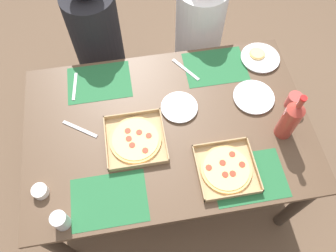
% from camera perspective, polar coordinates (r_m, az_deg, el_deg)
% --- Properties ---
extents(ground_plane, '(6.00, 6.00, 0.00)m').
position_cam_1_polar(ground_plane, '(2.47, 0.00, -8.72)').
color(ground_plane, brown).
extents(dining_table, '(1.52, 1.00, 0.77)m').
position_cam_1_polar(dining_table, '(1.87, 0.00, -1.62)').
color(dining_table, '#3F3328').
rests_on(dining_table, ground_plane).
extents(placemat_near_left, '(0.36, 0.26, 0.00)m').
position_cam_1_polar(placemat_near_left, '(1.64, -10.03, -12.33)').
color(placemat_near_left, '#236638').
rests_on(placemat_near_left, dining_table).
extents(placemat_near_right, '(0.36, 0.26, 0.00)m').
position_cam_1_polar(placemat_near_right, '(1.70, 13.60, -8.50)').
color(placemat_near_right, '#236638').
rests_on(placemat_near_right, dining_table).
extents(placemat_far_left, '(0.36, 0.26, 0.00)m').
position_cam_1_polar(placemat_far_left, '(1.96, -11.68, 7.35)').
color(placemat_far_left, '#236638').
rests_on(placemat_far_left, dining_table).
extents(placemat_far_right, '(0.36, 0.26, 0.00)m').
position_cam_1_polar(placemat_far_right, '(2.01, 8.08, 10.02)').
color(placemat_far_right, '#236638').
rests_on(placemat_far_right, dining_table).
extents(pizza_box_corner_right, '(0.29, 0.29, 0.04)m').
position_cam_1_polar(pizza_box_corner_right, '(1.68, 9.93, -7.25)').
color(pizza_box_corner_right, tan).
rests_on(pizza_box_corner_right, dining_table).
extents(pizza_box_center, '(0.31, 0.31, 0.04)m').
position_cam_1_polar(pizza_box_center, '(1.73, -5.58, -2.34)').
color(pizza_box_center, tan).
rests_on(pizza_box_center, dining_table).
extents(plate_middle, '(0.20, 0.20, 0.02)m').
position_cam_1_polar(plate_middle, '(1.82, 1.95, 3.20)').
color(plate_middle, white).
rests_on(plate_middle, dining_table).
extents(plate_far_left, '(0.23, 0.23, 0.03)m').
position_cam_1_polar(plate_far_left, '(2.10, 15.43, 11.22)').
color(plate_far_left, white).
rests_on(plate_far_left, dining_table).
extents(plate_near_left, '(0.23, 0.23, 0.02)m').
position_cam_1_polar(plate_near_left, '(1.92, 14.43, 4.78)').
color(plate_near_left, white).
rests_on(plate_near_left, dining_table).
extents(soda_bottle, '(0.09, 0.09, 0.32)m').
position_cam_1_polar(soda_bottle, '(1.74, 20.18, 1.07)').
color(soda_bottle, '#B2382D').
rests_on(soda_bottle, dining_table).
extents(cup_clear_left, '(0.07, 0.07, 0.10)m').
position_cam_1_polar(cup_clear_left, '(1.61, -17.91, -15.15)').
color(cup_clear_left, silver).
rests_on(cup_clear_left, dining_table).
extents(cup_spare, '(0.08, 0.08, 0.09)m').
position_cam_1_polar(cup_spare, '(1.92, 20.70, 4.02)').
color(cup_spare, '#BF4742').
rests_on(cup_spare, dining_table).
extents(condiment_bowl, '(0.08, 0.08, 0.04)m').
position_cam_1_polar(condiment_bowl, '(1.71, -21.03, -10.37)').
color(condiment_bowl, white).
rests_on(condiment_bowl, dining_table).
extents(knife_by_far_left, '(0.18, 0.14, 0.00)m').
position_cam_1_polar(knife_by_far_left, '(1.82, -14.83, -0.50)').
color(knife_by_far_left, '#B7B7BC').
rests_on(knife_by_far_left, dining_table).
extents(fork_by_far_right, '(0.04, 0.19, 0.00)m').
position_cam_1_polar(fork_by_far_right, '(1.98, -15.65, 6.56)').
color(fork_by_far_right, '#B7B7BC').
rests_on(fork_by_far_right, dining_table).
extents(knife_by_near_left, '(0.13, 0.18, 0.00)m').
position_cam_1_polar(knife_by_near_left, '(1.98, 3.03, 9.62)').
color(knife_by_near_left, '#B7B7BC').
rests_on(knife_by_near_left, dining_table).
extents(diner_left_seat, '(0.32, 0.32, 1.23)m').
position_cam_1_polar(diner_left_seat, '(2.39, -11.40, 12.05)').
color(diner_left_seat, black).
rests_on(diner_left_seat, ground_plane).
extents(diner_right_seat, '(0.32, 0.32, 1.19)m').
position_cam_1_polar(diner_right_seat, '(2.45, 5.08, 13.91)').
color(diner_right_seat, white).
rests_on(diner_right_seat, ground_plane).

